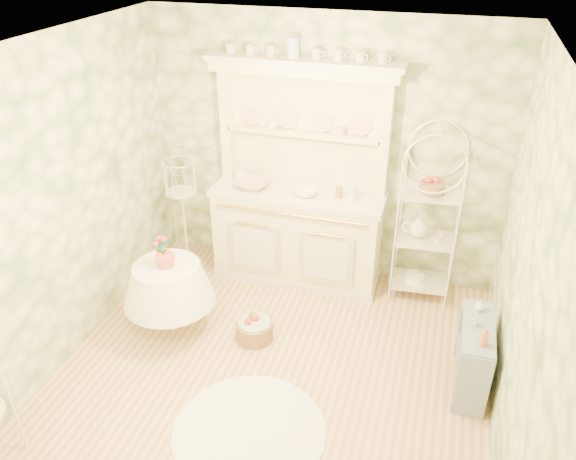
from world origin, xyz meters
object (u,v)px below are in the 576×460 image
(bakers_rack, at_px, (429,213))
(side_shelf, at_px, (473,356))
(kitchen_dresser, at_px, (298,179))
(round_table, at_px, (171,304))
(birdcage_stand, at_px, (183,209))
(floor_basket, at_px, (255,330))

(bakers_rack, distance_m, side_shelf, 1.45)
(side_shelf, bearing_deg, kitchen_dresser, 143.94)
(kitchen_dresser, height_order, round_table, kitchen_dresser)
(kitchen_dresser, height_order, birdcage_stand, kitchen_dresser)
(bakers_rack, xyz_separation_m, side_shelf, (0.52, -1.20, -0.63))
(bakers_rack, height_order, side_shelf, bakers_rack)
(birdcage_stand, bearing_deg, side_shelf, -18.24)
(kitchen_dresser, relative_size, floor_basket, 7.33)
(round_table, bearing_deg, bakers_rack, 30.07)
(round_table, bearing_deg, kitchen_dresser, 54.36)
(side_shelf, relative_size, floor_basket, 2.28)
(kitchen_dresser, bearing_deg, round_table, -125.64)
(kitchen_dresser, xyz_separation_m, birdcage_stand, (-1.22, -0.16, -0.44))
(kitchen_dresser, bearing_deg, birdcage_stand, -172.49)
(kitchen_dresser, distance_m, side_shelf, 2.31)
(kitchen_dresser, distance_m, floor_basket, 1.54)
(birdcage_stand, distance_m, floor_basket, 1.60)
(side_shelf, xyz_separation_m, birdcage_stand, (-3.03, 1.00, 0.40))
(side_shelf, relative_size, round_table, 1.19)
(bakers_rack, height_order, birdcage_stand, bakers_rack)
(birdcage_stand, bearing_deg, floor_basket, -40.45)
(bakers_rack, bearing_deg, kitchen_dresser, 176.89)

